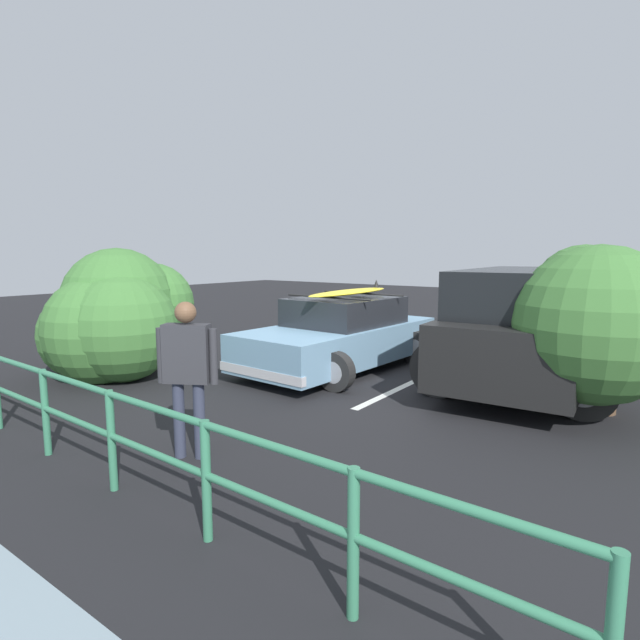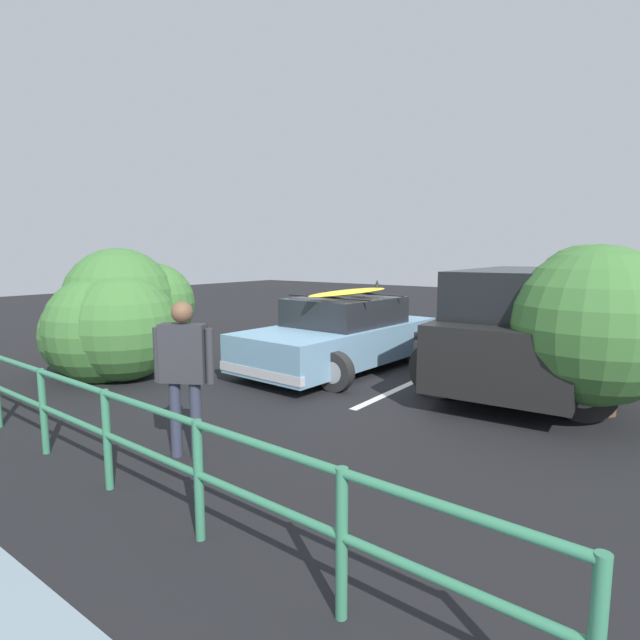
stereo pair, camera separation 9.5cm
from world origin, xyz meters
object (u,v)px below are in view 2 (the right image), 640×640
sedan_car (341,335)px  bush_near_left (119,320)px  person_bystander (184,365)px  bush_near_right (586,325)px  suv_car (527,327)px

sedan_car → bush_near_left: (2.84, 2.64, 0.33)m
person_bystander → bush_near_left: bush_near_left is taller
bush_near_right → bush_near_left: bearing=18.9°
suv_car → sedan_car: bearing=12.5°
suv_car → person_bystander: bearing=67.6°
person_bystander → bush_near_left: bearing=-23.0°
sedan_car → suv_car: size_ratio=0.90×
bush_near_left → suv_car: bearing=-150.6°
person_bystander → bush_near_right: (-2.99, -3.96, 0.20)m
sedan_car → suv_car: (-3.03, -0.67, 0.34)m
bush_near_left → person_bystander: bearing=157.0°
bush_near_right → person_bystander: bearing=53.0°
person_bystander → bush_near_right: bush_near_right is taller
person_bystander → suv_car: bearing=-112.4°
sedan_car → person_bystander: (-0.99, 4.26, 0.35)m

